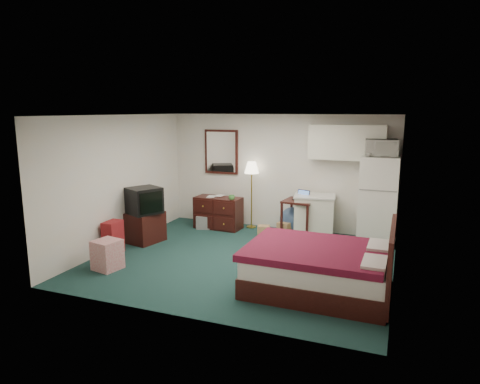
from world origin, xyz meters
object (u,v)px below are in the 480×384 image
at_px(floor_lamp, 251,195).
at_px(fridge, 379,200).
at_px(kitchen_counter, 314,217).
at_px(tv_stand, 144,227).
at_px(dresser, 218,213).
at_px(bed, 318,269).
at_px(suitcase, 113,237).
at_px(desk, 299,218).

bearing_deg(floor_lamp, fridge, -3.83).
height_order(floor_lamp, kitchen_counter, floor_lamp).
bearing_deg(tv_stand, dresser, 68.39).
bearing_deg(dresser, bed, -40.26).
bearing_deg(fridge, floor_lamp, 177.36).
distance_m(fridge, suitcase, 5.09).
xyz_separation_m(floor_lamp, fridge, (2.69, -0.18, 0.12)).
bearing_deg(suitcase, desk, 36.86).
height_order(desk, kitchen_counter, kitchen_counter).
height_order(dresser, fridge, fridge).
relative_size(dresser, floor_lamp, 0.70).
xyz_separation_m(desk, bed, (0.89, -2.54, -0.07)).
xyz_separation_m(floor_lamp, kitchen_counter, (1.45, -0.23, -0.31)).
xyz_separation_m(floor_lamp, desk, (1.15, -0.31, -0.35)).
bearing_deg(floor_lamp, kitchen_counter, -9.07).
bearing_deg(tv_stand, desk, 40.18).
relative_size(tv_stand, suitcase, 1.08).
relative_size(floor_lamp, suitcase, 2.43).
bearing_deg(kitchen_counter, floor_lamp, 162.38).
xyz_separation_m(desk, suitcase, (-2.91, -2.28, -0.08)).
xyz_separation_m(floor_lamp, suitcase, (-1.76, -2.58, -0.43)).
distance_m(dresser, floor_lamp, 0.83).
bearing_deg(desk, kitchen_counter, 21.08).
distance_m(floor_lamp, kitchen_counter, 1.50).
bearing_deg(floor_lamp, desk, -14.90).
distance_m(fridge, tv_stand, 4.65).
xyz_separation_m(fridge, tv_stand, (-4.33, -1.57, -0.56)).
relative_size(dresser, kitchen_counter, 1.21).
bearing_deg(bed, dresser, 137.71).
bearing_deg(fridge, suitcase, -150.45).
xyz_separation_m(desk, fridge, (1.54, 0.13, 0.47)).
bearing_deg(dresser, fridge, 5.23).
bearing_deg(bed, fridge, 77.12).
bearing_deg(bed, desk, 110.07).
distance_m(dresser, bed, 3.70).
bearing_deg(bed, kitchen_counter, 103.50).
bearing_deg(kitchen_counter, dresser, 173.87).
bearing_deg(tv_stand, kitchen_counter, 39.00).
bearing_deg(floor_lamp, dresser, -154.19).
height_order(desk, suitcase, desk).
height_order(fridge, bed, fridge).
distance_m(dresser, desk, 1.81).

